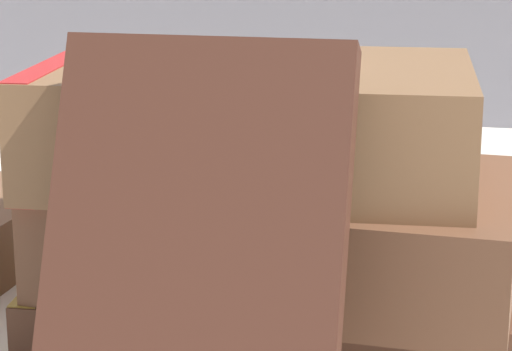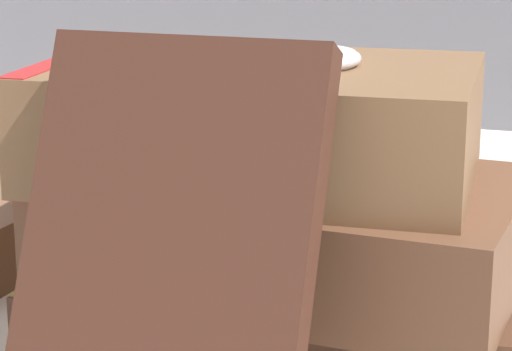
{
  "view_description": "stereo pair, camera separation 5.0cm",
  "coord_description": "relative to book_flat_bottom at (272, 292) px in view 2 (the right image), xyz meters",
  "views": [
    {
      "loc": [
        0.13,
        -0.42,
        0.19
      ],
      "look_at": [
        0.05,
        0.01,
        0.08
      ],
      "focal_mm": 75.0,
      "sensor_mm": 36.0,
      "label": 1
    },
    {
      "loc": [
        0.18,
        -0.41,
        0.19
      ],
      "look_at": [
        0.05,
        0.01,
        0.08
      ],
      "focal_mm": 75.0,
      "sensor_mm": 36.0,
      "label": 2
    }
  ],
  "objects": [
    {
      "name": "ground_plane",
      "position": [
        -0.05,
        -0.04,
        -0.01
      ],
      "size": [
        3.0,
        3.0,
        0.0
      ],
      "primitive_type": "plane",
      "color": "beige"
    },
    {
      "name": "book_flat_bottom",
      "position": [
        0.0,
        0.0,
        0.0
      ],
      "size": [
        0.22,
        0.15,
        0.03
      ],
      "rotation": [
        0.0,
        0.0,
        0.07
      ],
      "color": "#4C2D1E",
      "rests_on": "ground_plane"
    },
    {
      "name": "book_flat_middle",
      "position": [
        0.01,
        -0.01,
        0.04
      ],
      "size": [
        0.21,
        0.14,
        0.05
      ],
      "rotation": [
        0.0,
        0.0,
        -0.07
      ],
      "color": "brown",
      "rests_on": "book_flat_bottom"
    },
    {
      "name": "book_flat_top",
      "position": [
        -0.01,
        -0.02,
        0.08
      ],
      "size": [
        0.19,
        0.13,
        0.05
      ],
      "rotation": [
        0.0,
        0.0,
        0.06
      ],
      "color": "brown",
      "rests_on": "book_flat_middle"
    },
    {
      "name": "book_leaning_front",
      "position": [
        -0.0,
        -0.12,
        0.05
      ],
      "size": [
        0.1,
        0.08,
        0.15
      ],
      "rotation": [
        -0.43,
        0.0,
        0.0
      ],
      "color": "#422319",
      "rests_on": "ground_plane"
    },
    {
      "name": "pocket_watch",
      "position": [
        0.02,
        -0.01,
        0.11
      ],
      "size": [
        0.05,
        0.05,
        0.01
      ],
      "color": "silver",
      "rests_on": "book_flat_top"
    },
    {
      "name": "reading_glasses",
      "position": [
        -0.09,
        0.14,
        -0.01
      ],
      "size": [
        0.12,
        0.08,
        0.0
      ],
      "rotation": [
        0.0,
        0.0,
        0.28
      ],
      "color": "#4C3828",
      "rests_on": "ground_plane"
    }
  ]
}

